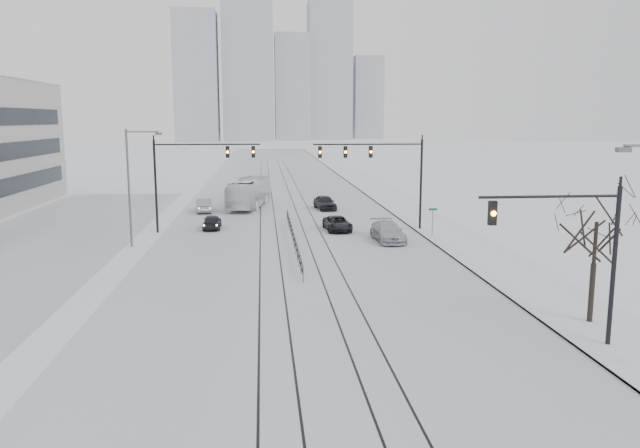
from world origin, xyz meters
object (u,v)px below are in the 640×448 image
(sedan_nb_front, at_px, (337,224))
(sedan_nb_far, at_px, (325,203))
(bare_tree, at_px, (596,233))
(sedan_nb_right, at_px, (388,232))
(sedan_sb_outer, at_px, (204,205))
(box_truck, at_px, (250,193))
(traffic_mast_near, at_px, (579,245))
(sedan_sb_inner, at_px, (212,222))

(sedan_nb_front, bearing_deg, sedan_nb_far, 85.01)
(bare_tree, relative_size, sedan_nb_right, 1.15)
(sedan_nb_right, bearing_deg, sedan_sb_outer, 130.35)
(box_truck, bearing_deg, sedan_nb_right, 130.56)
(traffic_mast_near, height_order, sedan_sb_inner, traffic_mast_near)
(sedan_nb_front, distance_m, sedan_nb_far, 13.13)
(sedan_nb_right, xyz_separation_m, sedan_nb_far, (-3.27, 18.29, -0.00))
(sedan_sb_outer, xyz_separation_m, sedan_nb_right, (16.24, -17.49, 0.04))
(traffic_mast_near, relative_size, sedan_nb_far, 1.56)
(sedan_sb_inner, xyz_separation_m, sedan_sb_outer, (-1.68, 10.49, 0.07))
(sedan_sb_inner, relative_size, box_truck, 0.33)
(sedan_nb_far, bearing_deg, sedan_nb_right, -89.25)
(sedan_sb_inner, distance_m, box_truck, 14.13)
(bare_tree, height_order, sedan_sb_outer, bare_tree)
(bare_tree, xyz_separation_m, box_truck, (-17.01, 42.03, -2.89))
(traffic_mast_near, height_order, sedan_nb_far, traffic_mast_near)
(sedan_sb_inner, bearing_deg, traffic_mast_near, 119.10)
(bare_tree, bearing_deg, sedan_nb_far, 102.55)
(bare_tree, xyz_separation_m, sedan_sb_outer, (-21.78, 38.76, -3.76))
(bare_tree, bearing_deg, sedan_nb_front, 108.83)
(sedan_nb_right, bearing_deg, box_truck, 116.39)
(sedan_nb_right, height_order, sedan_nb_far, sedan_nb_right)
(sedan_sb_outer, height_order, sedan_nb_far, sedan_nb_far)
(sedan_nb_front, xyz_separation_m, box_truck, (-8.00, 15.61, 0.97))
(sedan_sb_outer, height_order, box_truck, box_truck)
(bare_tree, relative_size, sedan_nb_front, 1.35)
(traffic_mast_near, relative_size, sedan_sb_inner, 1.83)
(traffic_mast_near, xyz_separation_m, sedan_nb_front, (-6.60, 29.43, -3.93))
(sedan_nb_front, bearing_deg, box_truck, 113.03)
(sedan_nb_right, bearing_deg, sedan_nb_front, 121.42)
(sedan_sb_inner, xyz_separation_m, box_truck, (3.09, 13.75, 0.95))
(sedan_nb_right, distance_m, sedan_nb_far, 18.58)
(sedan_nb_front, xyz_separation_m, sedan_nb_far, (0.20, 13.13, 0.14))
(sedan_sb_inner, height_order, box_truck, box_truck)
(sedan_sb_outer, bearing_deg, sedan_sb_inner, 91.99)
(traffic_mast_near, distance_m, sedan_sb_outer, 46.20)
(traffic_mast_near, bearing_deg, sedan_nb_front, 102.64)
(sedan_nb_right, bearing_deg, bare_tree, -77.93)
(sedan_nb_front, height_order, sedan_nb_far, sedan_nb_far)
(sedan_nb_far, distance_m, box_truck, 8.61)
(traffic_mast_near, height_order, sedan_sb_outer, traffic_mast_near)
(traffic_mast_near, bearing_deg, box_truck, 107.96)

